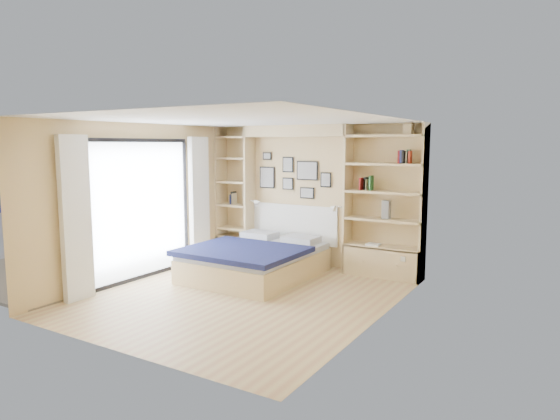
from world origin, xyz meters
The scene contains 8 objects.
ground centered at (0.00, 0.00, 0.00)m, with size 4.50×4.50×0.00m, color tan.
room_shell centered at (-0.39, 1.52, 1.08)m, with size 4.50×4.50×4.50m.
bed centered at (-0.45, 1.01, 0.28)m, with size 1.81×2.35×1.07m.
photo_gallery centered at (-0.45, 2.22, 1.60)m, with size 1.48×0.02×0.82m.
reading_lamps centered at (-0.30, 2.00, 1.10)m, with size 1.92×0.12×0.15m.
shelf_decor centered at (1.09, 2.07, 1.69)m, with size 3.52×0.23×2.03m.
deck centered at (-3.60, 0.00, 0.00)m, with size 3.20×4.00×0.05m, color #6B5F4F.
deck_chair centered at (-3.57, 1.12, 0.38)m, with size 0.67×0.89×0.80m.
Camera 1 is at (4.05, -5.65, 2.16)m, focal length 32.00 mm.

